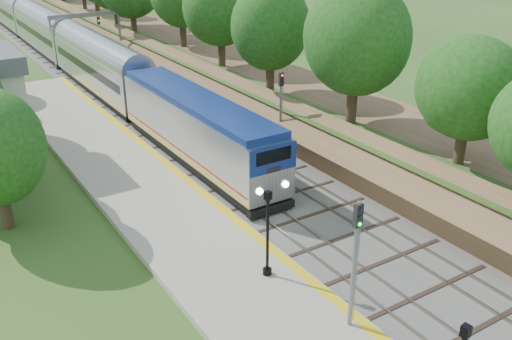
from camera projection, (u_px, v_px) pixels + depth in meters
ground at (431, 333)px, 24.47m from camera, size 320.00×320.00×0.00m
trackbed at (74, 58)px, 71.72m from camera, size 9.50×170.00×0.28m
platform at (165, 211)px, 34.19m from camera, size 6.40×68.00×0.38m
yellow_stripe at (207, 197)px, 35.51m from camera, size 0.55×68.00×0.01m
embankment at (136, 36)px, 75.02m from camera, size 10.64×170.00×11.70m
signal_gantry at (86, 25)px, 66.14m from camera, size 8.40×0.38×6.20m
trees_behind_platform at (33, 139)px, 33.11m from camera, size 7.82×53.32×7.21m
train at (12, 13)px, 90.28m from camera, size 3.22×151.06×4.74m
lamppost_far at (268, 238)px, 27.02m from camera, size 0.44×0.44×4.50m
signal_platform at (355, 252)px, 22.94m from camera, size 0.35×0.27×5.90m
signal_farside at (281, 103)px, 41.69m from camera, size 0.34×0.27×6.12m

